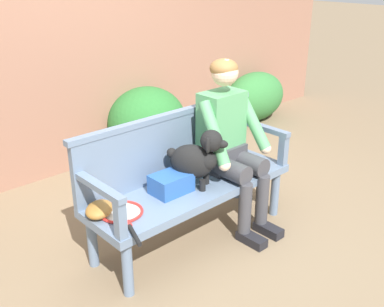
{
  "coord_description": "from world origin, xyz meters",
  "views": [
    {
      "loc": [
        -2.04,
        -2.21,
        1.98
      ],
      "look_at": [
        0.0,
        0.0,
        0.7
      ],
      "focal_mm": 42.7,
      "sensor_mm": 36.0,
      "label": 1
    }
  ],
  "objects_px": {
    "garden_bench": "(192,192)",
    "tennis_racket": "(122,214)",
    "baseball_glove": "(99,209)",
    "sports_bag": "(171,183)",
    "person_seated": "(229,139)",
    "dog_on_bench": "(197,158)"
  },
  "relations": [
    {
      "from": "person_seated",
      "to": "tennis_racket",
      "type": "height_order",
      "value": "person_seated"
    },
    {
      "from": "garden_bench",
      "to": "baseball_glove",
      "type": "relative_size",
      "value": 7.48
    },
    {
      "from": "dog_on_bench",
      "to": "sports_bag",
      "type": "xyz_separation_m",
      "value": [
        -0.2,
        0.05,
        -0.15
      ]
    },
    {
      "from": "person_seated",
      "to": "tennis_racket",
      "type": "distance_m",
      "value": 1.03
    },
    {
      "from": "garden_bench",
      "to": "dog_on_bench",
      "type": "height_order",
      "value": "dog_on_bench"
    },
    {
      "from": "person_seated",
      "to": "sports_bag",
      "type": "height_order",
      "value": "person_seated"
    },
    {
      "from": "baseball_glove",
      "to": "tennis_racket",
      "type": "bearing_deg",
      "value": -79.15
    },
    {
      "from": "garden_bench",
      "to": "sports_bag",
      "type": "relative_size",
      "value": 5.88
    },
    {
      "from": "tennis_racket",
      "to": "sports_bag",
      "type": "bearing_deg",
      "value": 3.84
    },
    {
      "from": "garden_bench",
      "to": "tennis_racket",
      "type": "xyz_separation_m",
      "value": [
        -0.63,
        -0.01,
        0.07
      ]
    },
    {
      "from": "garden_bench",
      "to": "person_seated",
      "type": "relative_size",
      "value": 1.24
    },
    {
      "from": "garden_bench",
      "to": "tennis_racket",
      "type": "distance_m",
      "value": 0.63
    },
    {
      "from": "baseball_glove",
      "to": "sports_bag",
      "type": "bearing_deg",
      "value": -44.96
    },
    {
      "from": "garden_bench",
      "to": "person_seated",
      "type": "height_order",
      "value": "person_seated"
    },
    {
      "from": "tennis_racket",
      "to": "baseball_glove",
      "type": "bearing_deg",
      "value": 138.92
    },
    {
      "from": "garden_bench",
      "to": "person_seated",
      "type": "xyz_separation_m",
      "value": [
        0.37,
        -0.02,
        0.33
      ]
    },
    {
      "from": "person_seated",
      "to": "sports_bag",
      "type": "distance_m",
      "value": 0.59
    },
    {
      "from": "baseball_glove",
      "to": "sports_bag",
      "type": "relative_size",
      "value": 0.79
    },
    {
      "from": "tennis_racket",
      "to": "person_seated",
      "type": "bearing_deg",
      "value": -0.2
    },
    {
      "from": "baseball_glove",
      "to": "sports_bag",
      "type": "height_order",
      "value": "sports_bag"
    },
    {
      "from": "person_seated",
      "to": "sports_bag",
      "type": "bearing_deg",
      "value": 176.61
    },
    {
      "from": "garden_bench",
      "to": "baseball_glove",
      "type": "xyz_separation_m",
      "value": [
        -0.74,
        0.08,
        0.1
      ]
    }
  ]
}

